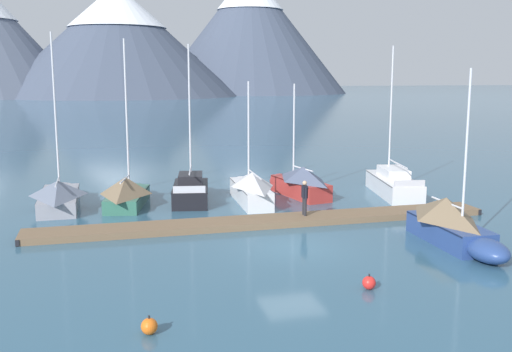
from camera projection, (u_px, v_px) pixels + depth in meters
The scene contains 14 objects.
ground_plane at pixel (292, 248), 24.31m from camera, with size 700.00×700.00×0.00m, color #335B75.
mountain_central_massif at pixel (118, 39), 200.53m from camera, with size 81.26×81.26×36.94m.
mountain_shoulder_ridge at pixel (250, 30), 232.65m from camera, with size 75.44×75.44×47.52m.
dock at pixel (266, 221), 28.11m from camera, with size 22.03×2.21×0.30m.
sailboat_nearest_berth at pixel (59, 193), 31.81m from camera, with size 2.17×7.11×9.19m.
sailboat_second_berth at pixel (128, 191), 32.23m from camera, with size 2.91×6.20×8.89m.
sailboat_mid_dock_port at pixel (191, 189), 33.51m from camera, with size 2.65×5.93×8.66m.
sailboat_mid_dock_starboard at pixel (250, 187), 32.94m from camera, with size 1.81×6.37×6.65m.
sailboat_far_berth at pixel (299, 181), 34.69m from camera, with size 2.52×5.72×6.49m.
sailboat_outer_slip at pixel (453, 225), 24.62m from camera, with size 1.91×6.11×7.25m.
sailboat_end_of_dock at pixel (392, 183), 35.39m from camera, with size 3.00×7.13×8.67m.
person_on_dock at pixel (305, 196), 28.55m from camera, with size 0.23×0.59×1.69m.
mooring_buoy_channel_marker at pixel (149, 326), 16.17m from camera, with size 0.46×0.46×0.54m.
mooring_buoy_inner_mooring at pixel (369, 283), 19.58m from camera, with size 0.45×0.45×0.53m.
Camera 1 is at (-7.16, -22.40, 6.97)m, focal length 41.76 mm.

